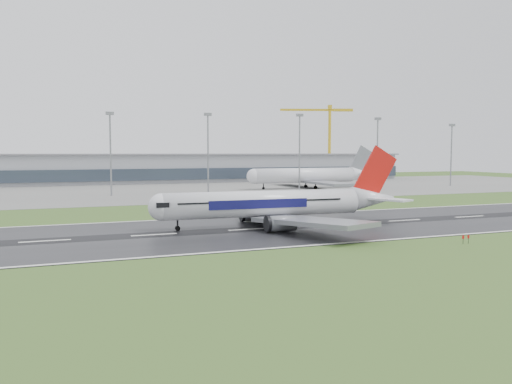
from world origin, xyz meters
name	(u,v)px	position (x,y,z in m)	size (l,w,h in m)	color
ground	(404,221)	(0.00, 0.00, 0.00)	(520.00, 520.00, 0.00)	#33531E
runway	(404,220)	(0.00, 0.00, 0.05)	(400.00, 45.00, 0.10)	black
apron	(235,188)	(0.00, 125.00, 0.04)	(400.00, 130.00, 0.08)	slate
terminal	(201,168)	(0.00, 185.00, 7.50)	(240.00, 36.00, 15.00)	gray
main_airliner	(281,187)	(-31.50, 2.48, 8.66)	(57.97, 55.21, 17.11)	silver
parked_airliner	(310,167)	(30.81, 109.57, 9.56)	(64.69, 60.23, 18.96)	silver
tower_crane	(329,142)	(91.94, 200.00, 23.67)	(48.21, 2.63, 47.33)	gold
floodmast_1	(111,156)	(-58.22, 100.00, 15.22)	(0.64, 0.64, 30.44)	gray
floodmast_2	(208,155)	(-20.13, 100.00, 15.55)	(0.64, 0.64, 31.09)	gray
floodmast_3	(299,154)	(20.90, 100.00, 15.93)	(0.64, 0.64, 31.85)	gray
floodmast_4	(377,154)	(60.69, 100.00, 15.62)	(0.64, 0.64, 31.23)	gray
floodmast_5	(451,156)	(103.65, 100.00, 14.60)	(0.64, 0.64, 29.19)	gray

